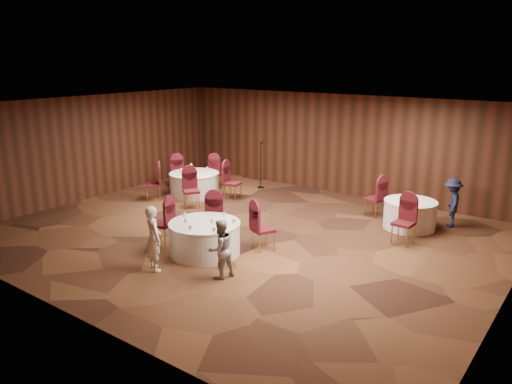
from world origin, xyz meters
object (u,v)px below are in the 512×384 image
Objects in this scene: table_left at (194,184)px; woman_a at (153,238)px; woman_b at (220,249)px; mic_stand at (261,175)px; man_c at (452,203)px; table_main at (205,238)px; table_right at (410,214)px.

woman_a is (3.34, -4.77, 0.32)m from table_left.
mic_stand is at bearing -135.01° from woman_b.
mic_stand reaches higher than man_c.
table_left is 6.34m from woman_b.
woman_a reaches higher than table_main.
woman_a is (-3.37, -5.75, 0.32)m from table_right.
man_c reaches higher than woman_b.
table_main and table_left have the same top height.
table_right is 5.68m from mic_stand.
woman_b reaches higher than table_left.
man_c is at bearing 13.12° from table_left.
table_main is at bearing -66.16° from mic_stand.
woman_b is 6.64m from man_c.
table_main is 6.56m from man_c.
table_left is 6.78m from table_right.
mic_stand is at bearing -47.78° from woman_a.
mic_stand is (-2.46, 5.56, 0.08)m from table_main.
mic_stand reaches higher than woman_a.
woman_b is (1.10, -0.75, 0.24)m from table_main.
table_right is (6.71, 0.98, 0.00)m from table_left.
mic_stand is at bearing -109.81° from man_c.
woman_a is (2.20, -6.84, 0.24)m from mic_stand.
mic_stand is (-5.57, 1.09, 0.08)m from table_right.
table_right is at bearing -11.07° from mic_stand.
table_left is 2.36m from mic_stand.
woman_b is (4.70, -4.24, 0.24)m from table_left.
table_right is at bearing 55.13° from table_main.
woman_a is at bearing -120.39° from table_right.
man_c is (3.93, 5.25, 0.27)m from table_main.
table_main is 1.32× the size of woman_b.
table_left is (-3.60, 3.49, 0.00)m from table_main.
table_left is at bearing -93.91° from man_c.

